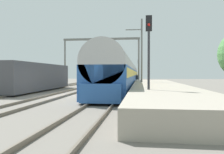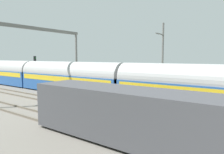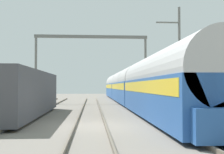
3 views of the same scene
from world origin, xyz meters
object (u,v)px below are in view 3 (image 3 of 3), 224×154
(passenger_train, at_px, (129,86))
(catenary_gantry, at_px, (91,54))
(railway_signal_far, at_px, (133,79))
(person_crossing, at_px, (141,93))
(freight_car, at_px, (21,93))

(passenger_train, distance_m, catenary_gantry, 5.75)
(railway_signal_far, bearing_deg, person_crossing, -91.67)
(passenger_train, distance_m, freight_car, 16.99)
(passenger_train, bearing_deg, catenary_gantry, 171.10)
(person_crossing, bearing_deg, railway_signal_far, -98.62)
(freight_car, xyz_separation_m, catenary_gantry, (4.35, 15.27, 4.21))
(catenary_gantry, bearing_deg, passenger_train, -8.90)
(railway_signal_far, bearing_deg, passenger_train, -100.81)
(passenger_train, xyz_separation_m, person_crossing, (1.69, 2.27, -0.94))
(freight_car, xyz_separation_m, railway_signal_far, (10.61, 24.63, 1.57))
(passenger_train, bearing_deg, freight_car, -120.79)
(catenary_gantry, bearing_deg, person_crossing, 14.78)
(railway_signal_far, bearing_deg, freight_car, -113.31)
(passenger_train, height_order, railway_signal_far, railway_signal_far)
(freight_car, distance_m, railway_signal_far, 26.87)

